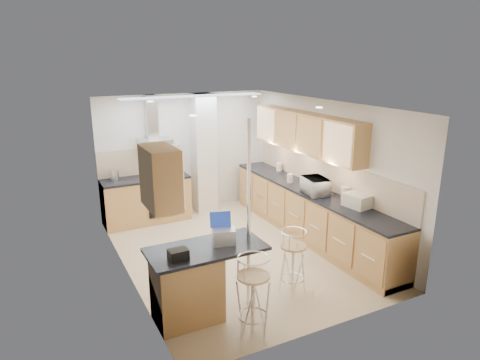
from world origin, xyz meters
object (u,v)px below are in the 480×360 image
microwave (316,186)px  bar_stool_near (253,295)px  bread_bin (358,200)px  bar_stool_end (293,262)px  laptop (224,236)px

microwave → bar_stool_near: size_ratio=0.52×
microwave → bread_bin: bearing=-157.3°
bar_stool_end → laptop: bearing=140.5°
bar_stool_end → bread_bin: 1.62m
microwave → laptop: microwave is taller
microwave → bar_stool_end: bearing=142.7°
bar_stool_near → bread_bin: (2.41, 0.95, 0.52)m
laptop → bread_bin: size_ratio=0.71×
bar_stool_end → microwave: bearing=7.7°
bar_stool_end → bread_bin: (1.47, 0.39, 0.55)m
laptop → bar_stool_end: laptop is taller
bar_stool_near → bar_stool_end: size_ratio=1.07×
bar_stool_near → bread_bin: bearing=27.4°
microwave → laptop: (-2.29, -1.16, -0.03)m
laptop → bar_stool_end: 1.18m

